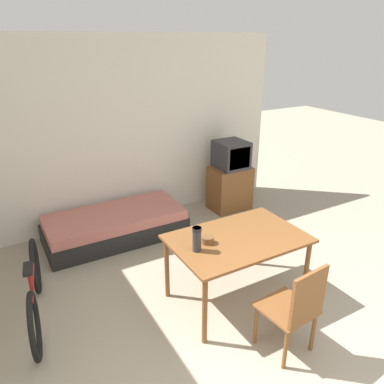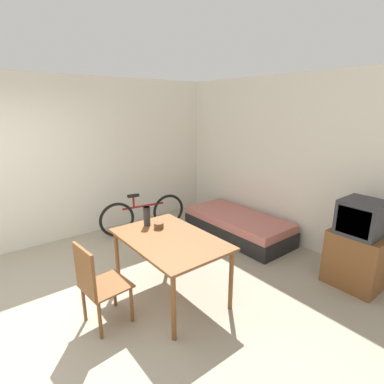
{
  "view_description": "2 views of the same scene",
  "coord_description": "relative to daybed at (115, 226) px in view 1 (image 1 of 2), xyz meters",
  "views": [
    {
      "loc": [
        -1.68,
        -1.15,
        2.65
      ],
      "look_at": [
        0.2,
        2.17,
        1.05
      ],
      "focal_mm": 35.0,
      "sensor_mm": 36.0,
      "label": 1
    },
    {
      "loc": [
        3.02,
        -0.24,
        2.22
      ],
      "look_at": [
        -0.13,
        2.24,
        1.06
      ],
      "focal_mm": 28.0,
      "sensor_mm": 36.0,
      "label": 2
    }
  ],
  "objects": [
    {
      "name": "dining_table",
      "position": [
        0.7,
        -1.9,
        0.48
      ],
      "size": [
        1.37,
        0.9,
        0.75
      ],
      "color": "brown",
      "rests_on": "ground_plane"
    },
    {
      "name": "mate_bowl",
      "position": [
        0.37,
        -1.84,
        0.59
      ],
      "size": [
        0.12,
        0.12,
        0.07
      ],
      "color": "brown",
      "rests_on": "dining_table"
    },
    {
      "name": "tv",
      "position": [
        1.96,
        0.04,
        0.34
      ],
      "size": [
        0.63,
        0.48,
        1.14
      ],
      "color": "brown",
      "rests_on": "ground_plane"
    },
    {
      "name": "bicycle",
      "position": [
        -1.22,
        -1.19,
        0.13
      ],
      "size": [
        0.29,
        1.6,
        0.72
      ],
      "color": "black",
      "rests_on": "ground_plane"
    },
    {
      "name": "daybed",
      "position": [
        0.0,
        0.0,
        0.0
      ],
      "size": [
        1.91,
        0.87,
        0.39
      ],
      "color": "black",
      "rests_on": "ground_plane"
    },
    {
      "name": "thermos_flask",
      "position": [
        0.2,
        -1.91,
        0.69
      ],
      "size": [
        0.09,
        0.09,
        0.25
      ],
      "color": "#2D2D33",
      "rests_on": "dining_table"
    },
    {
      "name": "wooden_chair",
      "position": [
        0.68,
        -2.79,
        0.32
      ],
      "size": [
        0.48,
        0.48,
        0.93
      ],
      "color": "brown",
      "rests_on": "ground_plane"
    },
    {
      "name": "wall_back",
      "position": [
        0.32,
        0.55,
        1.16
      ],
      "size": [
        5.19,
        0.06,
        2.7
      ],
      "color": "silver",
      "rests_on": "ground_plane"
    }
  ]
}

